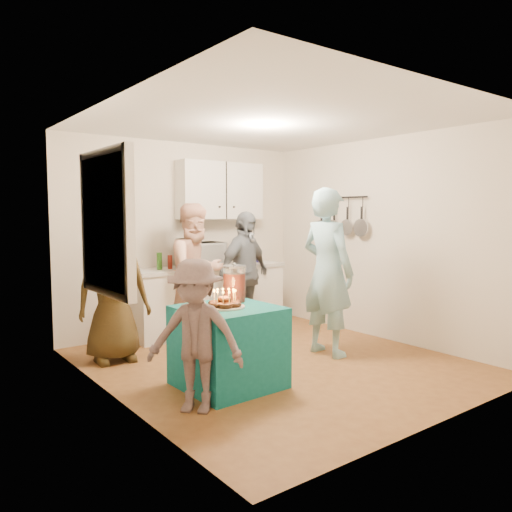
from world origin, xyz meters
TOP-DOWN VIEW (x-y plane):
  - floor at (0.00, 0.00)m, footprint 4.00×4.00m
  - ceiling at (0.00, 0.00)m, footprint 4.00×4.00m
  - back_wall at (0.00, 2.00)m, footprint 3.60×3.60m
  - left_wall at (-1.80, 0.00)m, footprint 4.00×4.00m
  - right_wall at (1.80, 0.00)m, footprint 4.00×4.00m
  - window_night at (-1.77, 0.30)m, footprint 0.04×1.00m
  - counter at (0.20, 1.70)m, footprint 2.20×0.58m
  - countertop at (0.20, 1.70)m, footprint 2.24×0.62m
  - upper_cabinet at (0.50, 1.85)m, footprint 1.30×0.30m
  - pot_rack at (1.72, 0.70)m, footprint 0.12×1.00m
  - microwave at (0.08, 1.70)m, footprint 0.59×0.41m
  - party_table at (-0.82, -0.30)m, footprint 0.87×0.87m
  - donut_cake at (-0.87, -0.31)m, footprint 0.38×0.38m
  - punch_jar at (-0.61, -0.10)m, footprint 0.22×0.22m
  - man_birthday at (0.69, -0.10)m, footprint 0.51×0.73m
  - woman_back_left at (-1.38, 1.13)m, footprint 0.84×0.60m
  - woman_back_center at (-0.21, 1.32)m, footprint 0.92×0.75m
  - woman_back_right at (0.47, 1.23)m, footprint 1.05×0.67m
  - child_near_left at (-1.38, -0.64)m, footprint 0.90×0.93m

SIDE VIEW (x-z plane):
  - floor at x=0.00m, z-range 0.00..0.00m
  - party_table at x=-0.82m, z-range 0.00..0.76m
  - counter at x=0.20m, z-range 0.00..0.86m
  - child_near_left at x=-1.38m, z-range 0.00..1.27m
  - woman_back_left at x=-1.38m, z-range 0.00..1.60m
  - woman_back_right at x=0.47m, z-range 0.00..1.66m
  - donut_cake at x=-0.87m, z-range 0.76..0.94m
  - woman_back_center at x=-0.21m, z-range 0.00..1.76m
  - countertop at x=0.20m, z-range 0.86..0.91m
  - punch_jar at x=-0.61m, z-range 0.76..1.10m
  - man_birthday at x=0.69m, z-range 0.00..1.92m
  - microwave at x=0.08m, z-range 0.91..1.24m
  - back_wall at x=0.00m, z-range 1.30..1.30m
  - left_wall at x=-1.80m, z-range 1.30..1.30m
  - right_wall at x=1.80m, z-range 1.30..1.30m
  - window_night at x=-1.77m, z-range 0.95..2.15m
  - pot_rack at x=1.72m, z-range 1.30..1.90m
  - upper_cabinet at x=0.50m, z-range 1.55..2.35m
  - ceiling at x=0.00m, z-range 2.60..2.60m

